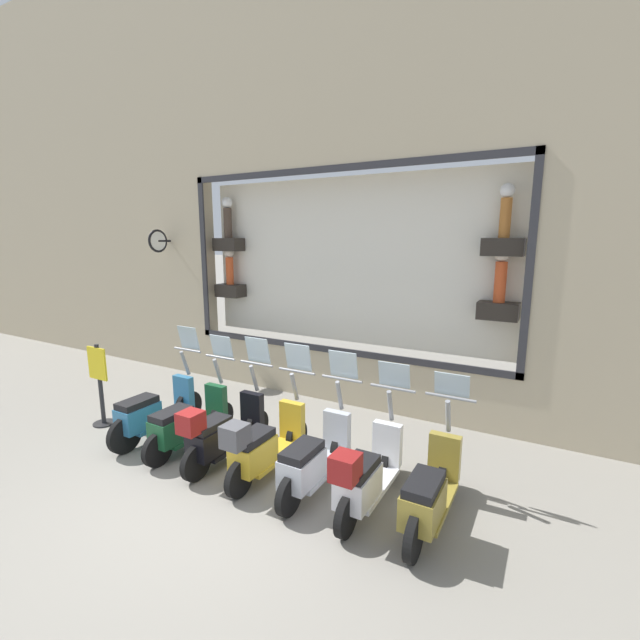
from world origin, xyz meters
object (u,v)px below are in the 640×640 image
(scooter_green_5, at_px, (187,423))
(scooter_olive_0, at_px, (430,492))
(scooter_teal_6, at_px, (154,412))
(scooter_black_4, at_px, (221,432))
(scooter_yellow_3, at_px, (263,445))
(scooter_white_1, at_px, (366,474))
(scooter_silver_2, at_px, (314,459))
(shop_sign_post, at_px, (100,383))

(scooter_green_5, bearing_deg, scooter_olive_0, -90.01)
(scooter_green_5, relative_size, scooter_teal_6, 0.99)
(scooter_black_4, height_order, scooter_green_5, scooter_black_4)
(scooter_olive_0, relative_size, scooter_yellow_3, 1.00)
(scooter_olive_0, bearing_deg, scooter_green_5, 89.99)
(scooter_white_1, xyz_separation_m, scooter_yellow_3, (0.00, 1.47, 0.00))
(scooter_olive_0, distance_m, scooter_black_4, 2.93)
(scooter_olive_0, relative_size, scooter_green_5, 1.00)
(scooter_silver_2, relative_size, scooter_black_4, 1.00)
(scooter_olive_0, bearing_deg, shop_sign_post, 90.68)
(scooter_olive_0, relative_size, scooter_black_4, 1.00)
(scooter_white_1, bearing_deg, shop_sign_post, 90.02)
(scooter_teal_6, bearing_deg, scooter_green_5, -90.55)
(scooter_white_1, height_order, scooter_teal_6, scooter_teal_6)
(scooter_green_5, bearing_deg, scooter_yellow_3, -92.48)
(scooter_olive_0, bearing_deg, scooter_silver_2, 89.95)
(scooter_green_5, bearing_deg, scooter_black_4, -94.73)
(scooter_olive_0, height_order, scooter_black_4, scooter_black_4)
(scooter_silver_2, distance_m, scooter_yellow_3, 0.74)
(scooter_yellow_3, relative_size, scooter_black_4, 1.00)
(scooter_white_1, distance_m, shop_sign_post, 4.88)
(scooter_yellow_3, bearing_deg, scooter_olive_0, -88.37)
(scooter_olive_0, xyz_separation_m, shop_sign_post, (-0.07, 5.61, 0.32))
(scooter_silver_2, xyz_separation_m, scooter_green_5, (-0.00, 2.20, 0.00))
(scooter_yellow_3, bearing_deg, shop_sign_post, 90.07)
(scooter_white_1, xyz_separation_m, scooter_teal_6, (0.07, 3.66, -0.01))
(scooter_olive_0, relative_size, scooter_white_1, 1.00)
(scooter_olive_0, xyz_separation_m, scooter_white_1, (-0.06, 0.73, 0.04))
(scooter_green_5, relative_size, shop_sign_post, 1.27)
(scooter_teal_6, bearing_deg, scooter_silver_2, -90.13)
(scooter_black_4, relative_size, scooter_green_5, 1.00)
(shop_sign_post, bearing_deg, scooter_teal_6, -86.46)
(scooter_yellow_3, relative_size, scooter_green_5, 1.00)
(scooter_yellow_3, relative_size, shop_sign_post, 1.27)
(scooter_olive_0, distance_m, scooter_yellow_3, 2.20)
(scooter_white_1, xyz_separation_m, scooter_silver_2, (0.07, 0.73, -0.04))
(scooter_silver_2, xyz_separation_m, scooter_yellow_3, (-0.06, 0.73, 0.04))
(scooter_black_4, height_order, scooter_teal_6, scooter_teal_6)
(scooter_white_1, distance_m, scooter_silver_2, 0.74)
(scooter_olive_0, xyz_separation_m, scooter_black_4, (-0.06, 2.93, 0.04))
(scooter_teal_6, bearing_deg, shop_sign_post, 93.54)
(scooter_silver_2, xyz_separation_m, shop_sign_post, (-0.07, 4.14, 0.32))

